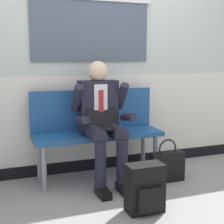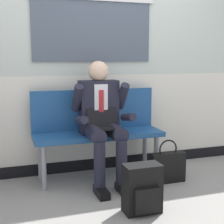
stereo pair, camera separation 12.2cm
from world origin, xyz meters
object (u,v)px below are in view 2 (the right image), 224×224
Objects in this scene: person_seated at (102,119)px; handbag at (168,167)px; bench_with_person at (97,126)px; backpack at (142,189)px.

person_seated reaches higher than handbag.
bench_with_person is at bearing 146.91° from handbag.
bench_with_person reaches higher than handbag.
backpack is at bearing -83.10° from bench_with_person.
backpack is at bearing -81.29° from person_seated.
handbag is at bearing 46.27° from backpack.
handbag is (0.64, -0.22, -0.51)m from person_seated.
handbag is (0.52, 0.55, -0.04)m from backpack.
backpack is (0.12, -0.97, -0.36)m from bench_with_person.
handbag reaches higher than backpack.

